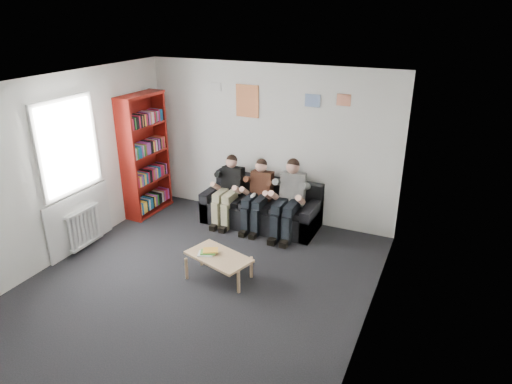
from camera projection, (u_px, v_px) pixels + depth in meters
room_shell at (192, 194)px, 5.74m from camera, size 5.00×5.00×5.00m
sofa at (262, 209)px, 7.92m from camera, size 1.99×0.82×0.77m
bookshelf at (146, 155)px, 8.10m from camera, size 0.33×0.98×2.17m
coffee_table at (219, 258)px, 6.30m from camera, size 0.90×0.49×0.36m
game_cases at (208, 252)px, 6.33m from camera, size 0.25×0.22×0.05m
person_left at (228, 191)px, 7.86m from camera, size 0.36×0.78×1.20m
person_middle at (257, 196)px, 7.64m from camera, size 0.36×0.78×1.20m
person_right at (288, 200)px, 7.42m from camera, size 0.40×0.86×1.27m
radiator at (84, 227)px, 7.11m from camera, size 0.10×0.64×0.60m
window at (74, 186)px, 6.88m from camera, size 0.05×1.30×2.36m
poster_large at (247, 101)px, 7.72m from camera, size 0.42×0.01×0.55m
poster_blue at (313, 101)px, 7.25m from camera, size 0.25×0.01×0.20m
poster_pink at (344, 100)px, 7.04m from camera, size 0.22×0.01×0.18m
poster_sign at (216, 87)px, 7.87m from camera, size 0.20×0.01×0.14m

